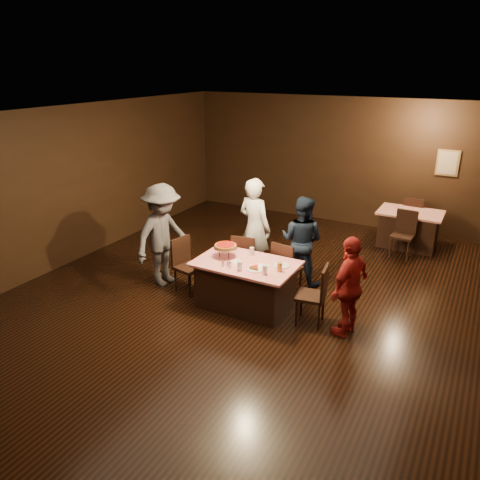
# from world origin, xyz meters

# --- Properties ---
(room) EXTENTS (10.00, 10.04, 3.02)m
(room) POSITION_xyz_m (0.00, 0.01, 2.14)
(room) COLOR black
(room) RESTS_ON ground
(main_table) EXTENTS (1.60, 1.00, 0.77)m
(main_table) POSITION_xyz_m (-0.11, 0.06, 0.39)
(main_table) COLOR red
(main_table) RESTS_ON ground
(back_table) EXTENTS (1.30, 0.90, 0.77)m
(back_table) POSITION_xyz_m (1.71, 4.09, 0.39)
(back_table) COLOR red
(back_table) RESTS_ON ground
(chair_far_left) EXTENTS (0.49, 0.49, 0.95)m
(chair_far_left) POSITION_xyz_m (-0.51, 0.81, 0.47)
(chair_far_left) COLOR black
(chair_far_left) RESTS_ON ground
(chair_far_right) EXTENTS (0.48, 0.48, 0.95)m
(chair_far_right) POSITION_xyz_m (0.29, 0.81, 0.47)
(chair_far_right) COLOR black
(chair_far_right) RESTS_ON ground
(chair_end_left) EXTENTS (0.50, 0.50, 0.95)m
(chair_end_left) POSITION_xyz_m (-1.21, 0.06, 0.47)
(chair_end_left) COLOR black
(chair_end_left) RESTS_ON ground
(chair_end_right) EXTENTS (0.48, 0.48, 0.95)m
(chair_end_right) POSITION_xyz_m (0.99, 0.06, 0.47)
(chair_end_right) COLOR black
(chair_end_right) RESTS_ON ground
(chair_back_near) EXTENTS (0.45, 0.45, 0.95)m
(chair_back_near) POSITION_xyz_m (1.71, 3.39, 0.47)
(chair_back_near) COLOR black
(chair_back_near) RESTS_ON ground
(chair_back_far) EXTENTS (0.45, 0.45, 0.95)m
(chair_back_far) POSITION_xyz_m (1.71, 4.69, 0.47)
(chair_back_far) COLOR black
(chair_back_far) RESTS_ON ground
(diner_white_jacket) EXTENTS (0.76, 0.58, 1.85)m
(diner_white_jacket) POSITION_xyz_m (-0.53, 1.19, 0.92)
(diner_white_jacket) COLOR white
(diner_white_jacket) RESTS_ON ground
(diner_navy_hoodie) EXTENTS (0.80, 0.63, 1.61)m
(diner_navy_hoodie) POSITION_xyz_m (0.34, 1.30, 0.80)
(diner_navy_hoodie) COLOR black
(diner_navy_hoodie) RESTS_ON ground
(diner_grey_knit) EXTENTS (0.85, 1.27, 1.82)m
(diner_grey_knit) POSITION_xyz_m (-1.77, 0.12, 0.91)
(diner_grey_knit) COLOR #4E4D52
(diner_grey_knit) RESTS_ON ground
(diner_red_shirt) EXTENTS (0.57, 0.95, 1.51)m
(diner_red_shirt) POSITION_xyz_m (1.57, 0.04, 0.75)
(diner_red_shirt) COLOR #A21E1C
(diner_red_shirt) RESTS_ON ground
(pizza_stand) EXTENTS (0.38, 0.38, 0.22)m
(pizza_stand) POSITION_xyz_m (-0.51, 0.11, 0.95)
(pizza_stand) COLOR black
(pizza_stand) RESTS_ON main_table
(plate_with_slice) EXTENTS (0.25, 0.25, 0.06)m
(plate_with_slice) POSITION_xyz_m (0.14, -0.12, 0.80)
(plate_with_slice) COLOR white
(plate_with_slice) RESTS_ON main_table
(plate_empty) EXTENTS (0.25, 0.25, 0.01)m
(plate_empty) POSITION_xyz_m (0.44, 0.21, 0.78)
(plate_empty) COLOR white
(plate_empty) RESTS_ON main_table
(glass_front_left) EXTENTS (0.08, 0.08, 0.14)m
(glass_front_left) POSITION_xyz_m (-0.06, -0.24, 0.84)
(glass_front_left) COLOR silver
(glass_front_left) RESTS_ON main_table
(glass_front_right) EXTENTS (0.08, 0.08, 0.14)m
(glass_front_right) POSITION_xyz_m (0.34, -0.19, 0.84)
(glass_front_right) COLOR silver
(glass_front_right) RESTS_ON main_table
(glass_amber) EXTENTS (0.08, 0.08, 0.14)m
(glass_amber) POSITION_xyz_m (0.49, 0.01, 0.84)
(glass_amber) COLOR #BF7F26
(glass_amber) RESTS_ON main_table
(glass_back) EXTENTS (0.08, 0.08, 0.14)m
(glass_back) POSITION_xyz_m (-0.16, 0.36, 0.84)
(glass_back) COLOR silver
(glass_back) RESTS_ON main_table
(condiments) EXTENTS (0.17, 0.10, 0.09)m
(condiments) POSITION_xyz_m (-0.29, -0.22, 0.82)
(condiments) COLOR silver
(condiments) RESTS_ON main_table
(napkin_center) EXTENTS (0.19, 0.19, 0.01)m
(napkin_center) POSITION_xyz_m (0.19, 0.06, 0.77)
(napkin_center) COLOR white
(napkin_center) RESTS_ON main_table
(napkin_left) EXTENTS (0.21, 0.21, 0.01)m
(napkin_left) POSITION_xyz_m (-0.26, 0.01, 0.77)
(napkin_left) COLOR white
(napkin_left) RESTS_ON main_table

